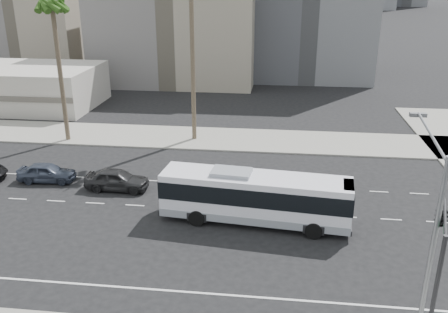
# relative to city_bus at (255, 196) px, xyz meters

# --- Properties ---
(ground) EXTENTS (700.00, 700.00, 0.00)m
(ground) POSITION_rel_city_bus_xyz_m (-2.74, 1.39, -1.89)
(ground) COLOR black
(ground) RESTS_ON ground
(sidewalk_north) EXTENTS (120.00, 7.00, 0.15)m
(sidewalk_north) POSITION_rel_city_bus_xyz_m (-2.74, 16.89, -1.82)
(sidewalk_north) COLOR gray
(sidewalk_north) RESTS_ON ground
(commercial_low) EXTENTS (22.00, 12.16, 5.00)m
(commercial_low) POSITION_rel_city_bus_xyz_m (-32.74, 27.38, 0.61)
(commercial_low) COLOR #B8B2A8
(commercial_low) RESTS_ON ground
(midrise_beige_west) EXTENTS (24.00, 18.00, 18.00)m
(midrise_beige_west) POSITION_rel_city_bus_xyz_m (-14.74, 46.39, 7.11)
(midrise_beige_west) COLOR gray
(midrise_beige_west) RESTS_ON ground
(midrise_beige_far) EXTENTS (18.00, 16.00, 15.00)m
(midrise_beige_far) POSITION_rel_city_bus_xyz_m (-40.74, 51.39, 5.61)
(midrise_beige_far) COLOR gray
(midrise_beige_far) RESTS_ON ground
(city_bus) EXTENTS (12.76, 4.06, 3.60)m
(city_bus) POSITION_rel_city_bus_xyz_m (0.00, 0.00, 0.00)
(city_bus) COLOR white
(city_bus) RESTS_ON ground
(car_a) EXTENTS (2.05, 4.94, 1.67)m
(car_a) POSITION_rel_city_bus_xyz_m (-10.89, 3.95, -1.06)
(car_a) COLOR #272728
(car_a) RESTS_ON ground
(car_b) EXTENTS (2.13, 4.67, 1.55)m
(car_b) POSITION_rel_city_bus_xyz_m (-17.01, 4.78, -1.12)
(car_b) COLOR #353D4D
(car_b) RESTS_ON ground
(streetlight_corner) EXTENTS (0.78, 4.56, 9.72)m
(streetlight_corner) POSITION_rel_city_bus_xyz_m (7.73, -10.51, 3.59)
(streetlight_corner) COLOR slate
(streetlight_corner) RESTS_ON ground
(traffic_signal) EXTENTS (3.05, 4.19, 6.58)m
(traffic_signal) POSITION_rel_city_bus_xyz_m (8.53, -9.32, 3.59)
(traffic_signal) COLOR #262628
(traffic_signal) RESTS_ON ground
(palm_mid) EXTENTS (4.61, 4.61, 14.25)m
(palm_mid) POSITION_rel_city_bus_xyz_m (-19.66, 14.71, 10.93)
(palm_mid) COLOR brown
(palm_mid) RESTS_ON ground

